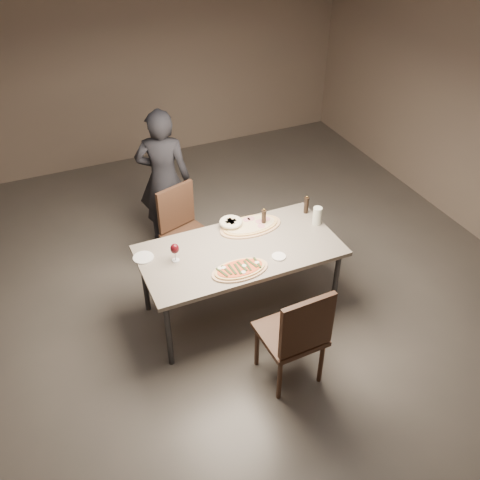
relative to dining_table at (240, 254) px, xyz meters
name	(u,v)px	position (x,y,z in m)	size (l,w,h in m)	color
room	(240,187)	(0.00, 0.00, 0.71)	(7.00, 7.00, 7.00)	#554F49
dining_table	(240,254)	(0.00, 0.00, 0.00)	(1.80, 0.90, 0.75)	gray
zucchini_pizza	(240,269)	(-0.12, -0.28, 0.07)	(0.51, 0.28, 0.05)	tan
ham_pizza	(251,226)	(0.23, 0.27, 0.07)	(0.61, 0.34, 0.04)	tan
bread_basket	(231,223)	(0.06, 0.34, 0.10)	(0.22, 0.22, 0.08)	beige
oil_dish	(279,257)	(0.26, -0.25, 0.06)	(0.12, 0.12, 0.01)	white
pepper_mill_left	(264,218)	(0.36, 0.25, 0.15)	(0.05, 0.05, 0.19)	black
pepper_mill_right	(306,205)	(0.83, 0.28, 0.15)	(0.05, 0.05, 0.19)	black
carafe	(317,216)	(0.83, 0.07, 0.15)	(0.09, 0.09, 0.18)	silver
wine_glass	(175,249)	(-0.58, 0.08, 0.18)	(0.08, 0.08, 0.18)	silver
side_plate	(143,258)	(-0.83, 0.22, 0.06)	(0.18, 0.18, 0.01)	white
chair_near	(297,333)	(0.07, -0.96, -0.12)	(0.50, 0.50, 1.02)	#3E261A
chair_far	(184,226)	(-0.26, 0.83, -0.16)	(0.57, 0.57, 0.95)	#3E261A
diner	(164,179)	(-0.27, 1.41, 0.10)	(0.58, 0.38, 1.58)	black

